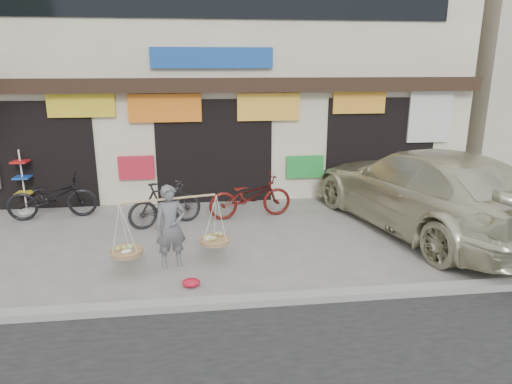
{
  "coord_description": "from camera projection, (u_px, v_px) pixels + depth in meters",
  "views": [
    {
      "loc": [
        -0.38,
        -8.24,
        3.58
      ],
      "look_at": [
        0.77,
        0.9,
        0.97
      ],
      "focal_mm": 32.0,
      "sensor_mm": 36.0,
      "label": 1
    }
  ],
  "objects": [
    {
      "name": "kerb",
      "position": [
        230.0,
        302.0,
        6.96
      ],
      "size": [
        70.0,
        0.25,
        0.12
      ],
      "primitive_type": "cube",
      "color": "gray",
      "rests_on": "ground"
    },
    {
      "name": "bike_2",
      "position": [
        250.0,
        196.0,
        10.84
      ],
      "size": [
        2.08,
        0.98,
        1.05
      ],
      "primitive_type": "imported",
      "rotation": [
        0.0,
        0.0,
        1.72
      ],
      "color": "#53120E",
      "rests_on": "ground"
    },
    {
      "name": "bike_1",
      "position": [
        165.0,
        204.0,
        10.29
      ],
      "size": [
        1.77,
        1.13,
        1.03
      ],
      "primitive_type": "imported",
      "rotation": [
        0.0,
        0.0,
        1.98
      ],
      "color": "black",
      "rests_on": "ground"
    },
    {
      "name": "shophouse_block",
      "position": [
        209.0,
        67.0,
        14.07
      ],
      "size": [
        14.0,
        6.32,
        7.0
      ],
      "color": "beige",
      "rests_on": "ground"
    },
    {
      "name": "red_bag",
      "position": [
        191.0,
        283.0,
        7.55
      ],
      "size": [
        0.31,
        0.25,
        0.14
      ],
      "primitive_type": "ellipsoid",
      "color": "red",
      "rests_on": "ground"
    },
    {
      "name": "bike_0",
      "position": [
        52.0,
        197.0,
        10.77
      ],
      "size": [
        2.08,
        0.97,
        1.05
      ],
      "primitive_type": "imported",
      "rotation": [
        0.0,
        0.0,
        1.71
      ],
      "color": "black",
      "rests_on": "ground"
    },
    {
      "name": "suv",
      "position": [
        423.0,
        189.0,
        10.02
      ],
      "size": [
        3.93,
        6.63,
        1.8
      ],
      "rotation": [
        0.0,
        0.0,
        3.38
      ],
      "color": "beige",
      "rests_on": "ground"
    },
    {
      "name": "ground",
      "position": [
        223.0,
        253.0,
        8.89
      ],
      "size": [
        70.0,
        70.0,
        0.0
      ],
      "primitive_type": "plane",
      "color": "gray",
      "rests_on": "ground"
    },
    {
      "name": "display_rack",
      "position": [
        24.0,
        187.0,
        11.21
      ],
      "size": [
        0.43,
        0.43,
        1.57
      ],
      "rotation": [
        0.0,
        0.0,
        -0.03
      ],
      "color": "silver",
      "rests_on": "ground"
    },
    {
      "name": "street_vendor",
      "position": [
        171.0,
        230.0,
        8.16
      ],
      "size": [
        2.12,
        0.9,
        1.52
      ],
      "rotation": [
        0.0,
        0.0,
        0.22
      ],
      "color": "slate",
      "rests_on": "ground"
    }
  ]
}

